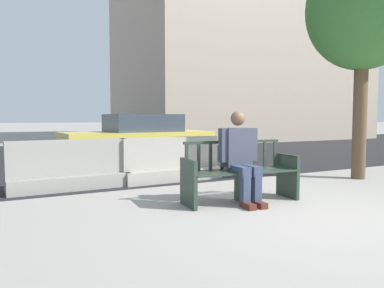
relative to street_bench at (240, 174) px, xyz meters
name	(u,v)px	position (x,y,z in m)	size (l,w,h in m)	color
ground_plane	(318,214)	(0.44, -1.07, -0.40)	(200.00, 200.00, 0.00)	gray
street_asphalt	(116,155)	(0.44, 7.63, -0.39)	(120.00, 12.00, 0.01)	black
street_bench	(240,174)	(0.00, 0.00, 0.00)	(1.73, 0.68, 0.88)	#28382D
seated_person	(240,155)	(-0.04, -0.05, 0.29)	(0.59, 0.75, 1.31)	#383D4C
jersey_barrier_centre	(170,163)	(-0.10, 2.19, -0.06)	(2.02, 0.75, 0.84)	#9E998E
jersey_barrier_left	(69,169)	(-2.00, 2.20, -0.06)	(2.01, 0.73, 0.84)	gray
street_tree	(363,10)	(3.31, 0.59, 2.92)	(2.18, 2.18, 4.54)	brown
car_taxi_near	(139,137)	(0.63, 5.97, 0.27)	(4.30, 1.99, 1.33)	#DBC64C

